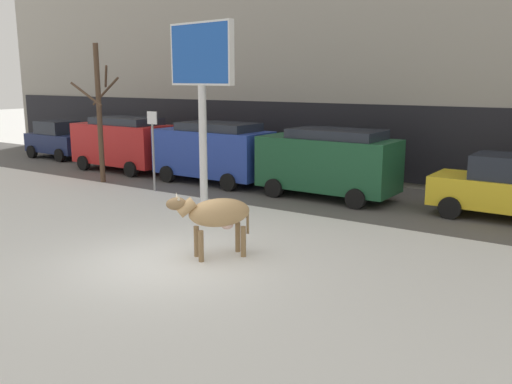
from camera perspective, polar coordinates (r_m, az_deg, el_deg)
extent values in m
plane|color=white|center=(12.31, -9.22, -7.11)|extent=(120.00, 120.00, 0.00)
cube|color=#514F4C|center=(18.94, 8.19, -0.40)|extent=(60.00, 5.60, 0.01)
cube|color=gray|center=(24.06, 15.11, 17.43)|extent=(44.00, 6.00, 13.00)
cube|color=black|center=(21.20, 11.66, 5.13)|extent=(43.12, 0.10, 2.80)
ellipsoid|color=tan|center=(12.21, -3.81, -2.14)|extent=(1.30, 1.49, 0.64)
cylinder|color=olive|center=(12.08, -5.74, -5.63)|extent=(0.12, 0.12, 0.70)
cylinder|color=olive|center=(12.44, -6.20, -5.12)|extent=(0.12, 0.12, 0.70)
cylinder|color=olive|center=(12.35, -1.32, -5.18)|extent=(0.12, 0.12, 0.70)
cylinder|color=olive|center=(12.71, -1.91, -4.70)|extent=(0.12, 0.12, 0.70)
cylinder|color=tan|center=(11.98, -7.26, -1.60)|extent=(0.49, 0.54, 0.44)
ellipsoid|color=olive|center=(11.91, -8.30, -1.21)|extent=(0.45, 0.50, 0.28)
cone|color=beige|center=(11.78, -8.02, -0.55)|extent=(0.13, 0.11, 0.15)
cone|color=beige|center=(11.99, -8.25, -0.34)|extent=(0.13, 0.11, 0.15)
cylinder|color=olive|center=(12.47, -0.87, -3.01)|extent=(0.06, 0.06, 0.60)
ellipsoid|color=beige|center=(12.34, -3.02, -3.43)|extent=(0.36, 0.37, 0.20)
cylinder|color=silver|center=(16.77, -5.52, 4.67)|extent=(0.24, 0.24, 3.80)
cube|color=silver|center=(16.66, -5.71, 14.10)|extent=(2.52, 0.54, 1.82)
cube|color=#1E51B2|center=(16.64, -5.78, 14.10)|extent=(2.40, 0.48, 1.70)
cube|color=#19234C|center=(29.44, -19.72, 4.84)|extent=(3.52, 1.74, 0.90)
cube|color=#1E232D|center=(29.49, -19.99, 6.33)|extent=(1.82, 1.52, 0.64)
cylinder|color=black|center=(29.09, -16.99, 4.04)|extent=(0.64, 0.23, 0.64)
cylinder|color=black|center=(28.08, -19.70, 3.61)|extent=(0.64, 0.23, 0.64)
cylinder|color=black|center=(30.90, -19.62, 4.29)|extent=(0.64, 0.23, 0.64)
cylinder|color=black|center=(29.95, -22.25, 3.89)|extent=(0.64, 0.23, 0.64)
cube|color=red|center=(24.53, -13.68, 4.89)|extent=(4.62, 1.95, 1.70)
cube|color=#1E232D|center=(24.22, -13.32, 7.20)|extent=(3.02, 1.70, 0.30)
cylinder|color=black|center=(24.21, -9.55, 2.94)|extent=(0.64, 0.23, 0.64)
cylinder|color=black|center=(22.91, -12.87, 2.32)|extent=(0.64, 0.23, 0.64)
cylinder|color=black|center=(26.38, -14.21, 3.46)|extent=(0.64, 0.23, 0.64)
cylinder|color=black|center=(25.19, -17.47, 2.90)|extent=(0.64, 0.23, 0.64)
cube|color=#233D9E|center=(21.07, -4.54, 4.12)|extent=(4.62, 1.95, 1.70)
cube|color=#1E232D|center=(20.78, -3.94, 6.79)|extent=(3.02, 1.70, 0.30)
cylinder|color=black|center=(21.06, 0.29, 1.81)|extent=(0.64, 0.23, 0.64)
cylinder|color=black|center=(19.55, -2.87, 1.02)|extent=(0.64, 0.23, 0.64)
cylinder|color=black|center=(22.87, -5.89, 2.53)|extent=(0.64, 0.23, 0.64)
cylinder|color=black|center=(21.49, -9.20, 1.85)|extent=(0.64, 0.23, 0.64)
cube|color=#194C2D|center=(18.43, 7.43, 2.96)|extent=(4.62, 1.95, 1.70)
cube|color=#1E232D|center=(18.17, 8.36, 5.99)|extent=(3.02, 1.70, 0.30)
cylinder|color=black|center=(18.81, 12.74, 0.32)|extent=(0.64, 0.23, 0.64)
cylinder|color=black|center=(17.10, 10.32, -0.71)|extent=(0.64, 0.23, 0.64)
cylinder|color=black|center=(20.10, 4.84, 1.29)|extent=(0.64, 0.23, 0.64)
cylinder|color=black|center=(18.50, 1.89, 0.42)|extent=(0.64, 0.23, 0.64)
cube|color=gold|center=(17.08, 24.80, -0.18)|extent=(4.22, 1.81, 0.84)
cube|color=#1E232D|center=(16.95, 25.02, 2.33)|extent=(2.02, 1.57, 0.68)
cylinder|color=black|center=(18.27, 21.00, -0.50)|extent=(0.64, 0.23, 0.64)
cylinder|color=black|center=(16.60, 19.50, -1.56)|extent=(0.64, 0.23, 0.64)
cylinder|color=#282833|center=(20.61, 22.38, 1.04)|extent=(0.24, 0.24, 0.88)
cube|color=brown|center=(20.49, 22.55, 3.13)|extent=(0.36, 0.22, 0.64)
sphere|color=beige|center=(20.44, 22.64, 4.32)|extent=(0.20, 0.20, 0.20)
cylinder|color=#282833|center=(23.48, 3.21, 3.11)|extent=(0.24, 0.24, 0.88)
cube|color=#232328|center=(23.38, 3.23, 4.96)|extent=(0.36, 0.22, 0.64)
sphere|color=beige|center=(23.33, 3.24, 6.00)|extent=(0.20, 0.20, 0.20)
cylinder|color=#4C3828|center=(21.82, -15.97, 7.78)|extent=(0.20, 0.20, 5.23)
cylinder|color=#4C3828|center=(21.28, -17.24, 9.68)|extent=(1.37, 0.33, 0.89)
cylinder|color=#4C3828|center=(22.27, -15.37, 10.06)|extent=(1.14, 0.49, 1.10)
cylinder|color=#4C3828|center=(21.81, -15.33, 11.52)|extent=(0.63, 0.48, 0.81)
cylinder|color=gray|center=(19.73, -10.60, 3.52)|extent=(0.08, 0.08, 2.40)
cube|color=silver|center=(19.58, -10.75, 7.58)|extent=(0.44, 0.04, 0.44)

